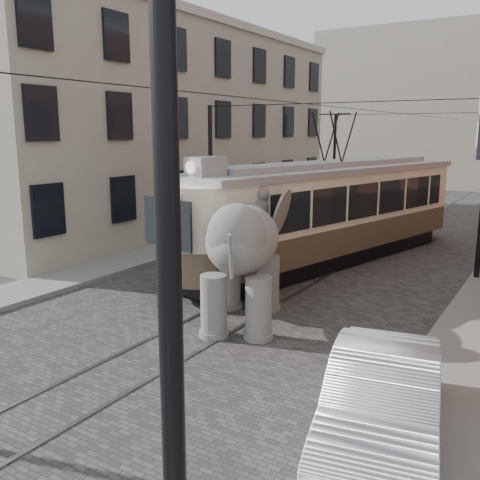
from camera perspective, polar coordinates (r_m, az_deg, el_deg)
The scene contains 10 objects.
ground at distance 15.65m, azimuth 1.27°, elevation -6.80°, with size 120.00×120.00×0.00m, color #474442.
tram_rails at distance 15.64m, azimuth 1.27°, elevation -6.76°, with size 1.54×80.00×0.02m, color slate, non-canonical shape.
sidewalk_right at distance 13.78m, azimuth 23.67°, elevation -10.08°, with size 2.00×60.00×0.15m, color slate.
sidewalk_left at distance 19.60m, azimuth -15.36°, elevation -3.20°, with size 2.00×60.00×0.15m, color slate.
stucco_building at distance 29.38m, azimuth -7.48°, elevation 11.60°, with size 7.00×24.00×10.00m, color gray.
distant_block at distance 53.38m, azimuth 24.27°, elevation 12.79°, with size 28.00×10.00×14.00m, color gray.
catenary at distance 19.50m, azimuth 8.31°, elevation 5.77°, with size 11.00×30.20×6.00m, color black, non-canonical shape.
tram at distance 20.45m, azimuth 9.81°, elevation 5.42°, with size 2.91×14.12×5.60m, color beige, non-canonical shape.
elephant at distance 13.71m, azimuth 0.29°, elevation -2.00°, with size 3.09×5.60×3.43m, color #64625D, non-canonical shape.
parked_car at distance 8.94m, azimuth 14.94°, elevation -16.52°, with size 1.66×4.72×1.56m, color silver.
Camera 1 is at (7.52, -12.81, 4.93)m, focal length 39.87 mm.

